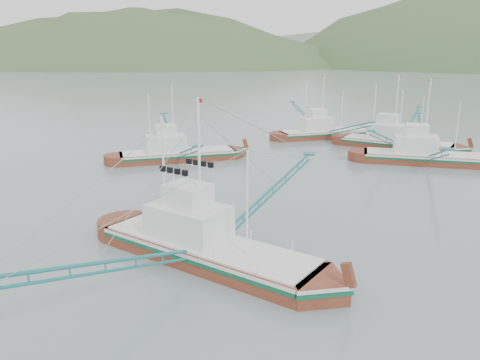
% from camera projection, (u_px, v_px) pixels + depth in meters
% --- Properties ---
extents(ground, '(1200.00, 1200.00, 0.00)m').
position_uv_depth(ground, '(219.00, 248.00, 31.66)').
color(ground, slate).
rests_on(ground, ground).
extents(main_boat, '(15.56, 26.33, 11.10)m').
position_uv_depth(main_boat, '(205.00, 228.00, 29.26)').
color(main_boat, maroon).
rests_on(main_boat, ground).
extents(bg_boat_right, '(14.57, 26.30, 10.64)m').
position_uv_depth(bg_boat_right, '(426.00, 151.00, 55.16)').
color(bg_boat_right, maroon).
rests_on(bg_boat_right, ground).
extents(bg_boat_far, '(16.87, 23.33, 10.26)m').
position_uv_depth(bg_boat_far, '(324.00, 124.00, 71.33)').
color(bg_boat_far, maroon).
rests_on(bg_boat_far, ground).
extents(bg_boat_left, '(16.47, 23.17, 10.16)m').
position_uv_depth(bg_boat_left, '(177.00, 143.00, 56.59)').
color(bg_boat_left, maroon).
rests_on(bg_boat_left, ground).
extents(bg_boat_extra, '(15.00, 25.57, 10.64)m').
position_uv_depth(bg_boat_extra, '(397.00, 134.00, 63.36)').
color(bg_boat_extra, maroon).
rests_on(bg_boat_extra, ground).
extents(headland_left, '(448.00, 308.00, 210.00)m').
position_uv_depth(headland_left, '(136.00, 66.00, 409.67)').
color(headland_left, '#39522A').
rests_on(headland_left, ground).
extents(ridge_distant, '(960.00, 400.00, 240.00)m').
position_uv_depth(ridge_distant, '(376.00, 62.00, 549.28)').
color(ridge_distant, slate).
rests_on(ridge_distant, ground).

